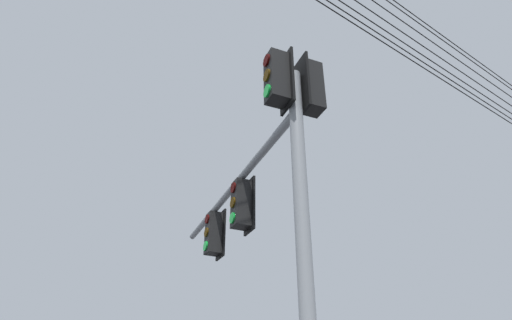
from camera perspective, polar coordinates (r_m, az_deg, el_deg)
signal_mast_assembly at (r=6.91m, az=1.11°, el=-5.13°), size 1.28×5.93×7.05m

